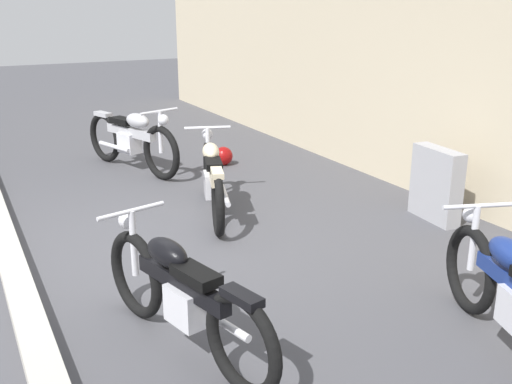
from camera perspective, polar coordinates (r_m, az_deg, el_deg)
The scene contains 8 objects.
ground_plane at distance 6.30m, azimuth -10.89°, elevation -5.23°, with size 40.00×40.00×0.00m, color #47474C.
building_wall at distance 7.91m, azimuth 17.18°, elevation 10.41°, with size 18.00×0.30×3.04m, color beige.
curb_strip at distance 6.09m, azimuth -22.38°, elevation -6.57°, with size 18.00×0.24×0.12m, color #B7B2A8.
stone_marker at distance 7.13m, azimuth 16.94°, elevation 0.69°, with size 0.71×0.20×0.85m, color #9E9EA3.
helmet at distance 9.25m, azimuth -3.15°, elevation 3.48°, with size 0.29×0.29×0.29m, color maroon.
motorcycle_cream at distance 7.02m, azimuth -4.20°, elevation 1.38°, with size 2.00×0.88×0.94m.
motorcycle_silver at distance 9.05m, azimuth -11.86°, elevation 5.03°, with size 2.16×0.93×1.00m.
motorcycle_black at distance 4.33m, azimuth -7.20°, elevation -9.71°, with size 2.01×0.72×0.92m.
Camera 1 is at (5.59, -1.58, 2.44)m, focal length 41.59 mm.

